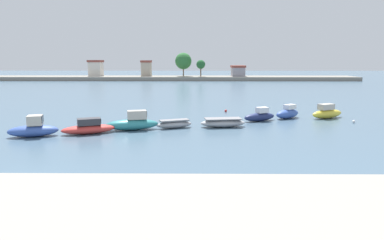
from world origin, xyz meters
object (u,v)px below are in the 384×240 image
moored_boat_3 (133,123)px  moored_boat_7 (288,113)px  moored_boat_4 (174,124)px  mooring_buoy_4 (226,111)px  moored_boat_5 (223,123)px  moored_boat_8 (327,113)px  moored_boat_6 (260,116)px  mooring_buoy_1 (354,121)px  moored_boat_1 (34,129)px  mooring_buoy_3 (143,114)px  mooring_buoy_2 (78,122)px  moored_boat_2 (89,128)px

moored_boat_3 → moored_boat_7: (17.45, 7.20, -0.05)m
moored_boat_4 → mooring_buoy_4: size_ratio=11.40×
moored_boat_5 → moored_boat_8: size_ratio=1.06×
moored_boat_6 → mooring_buoy_1: size_ratio=12.50×
moored_boat_1 → moored_boat_7: bearing=5.5°
moored_boat_6 → mooring_buoy_4: moored_boat_6 is taller
moored_boat_1 → mooring_buoy_4: moored_boat_1 is taller
mooring_buoy_3 → moored_boat_8: bearing=-4.5°
moored_boat_4 → moored_boat_8: (18.07, 6.25, 0.27)m
moored_boat_1 → moored_boat_8: bearing=2.5°
moored_boat_8 → moored_boat_1: bearing=172.2°
moored_boat_6 → moored_boat_1: bearing=174.0°
moored_boat_5 → mooring_buoy_1: bearing=2.3°
moored_boat_1 → moored_boat_6: moored_boat_1 is taller
moored_boat_6 → mooring_buoy_2: 20.56m
mooring_buoy_4 → moored_boat_2: bearing=-135.9°
mooring_buoy_3 → moored_boat_1: bearing=-124.0°
mooring_buoy_2 → mooring_buoy_3: mooring_buoy_3 is taller
mooring_buoy_3 → moored_boat_2: bearing=-108.1°
moored_boat_8 → mooring_buoy_2: size_ratio=16.03×
moored_boat_6 → moored_boat_5: bearing=-168.2°
moored_boat_2 → moored_boat_7: (21.35, 9.00, 0.08)m
moored_boat_3 → moored_boat_7: 18.88m
moored_boat_8 → mooring_buoy_1: moored_boat_8 is taller
moored_boat_8 → mooring_buoy_3: bearing=149.0°
moored_boat_5 → mooring_buoy_3: 12.09m
moored_boat_6 → moored_boat_7: (3.71, 1.95, 0.04)m
moored_boat_6 → mooring_buoy_4: bearing=89.5°
moored_boat_2 → mooring_buoy_2: (-2.83, 5.27, -0.41)m
moored_boat_5 → mooring_buoy_3: bearing=135.1°
mooring_buoy_3 → mooring_buoy_1: bearing=-11.5°
mooring_buoy_4 → mooring_buoy_1: bearing=-30.3°
moored_boat_6 → mooring_buoy_4: (-3.34, 6.82, -0.42)m
moored_boat_3 → mooring_buoy_3: bearing=77.8°
moored_boat_6 → mooring_buoy_3: 14.60m
moored_boat_2 → moored_boat_4: 8.51m
mooring_buoy_2 → mooring_buoy_4: (17.13, 8.60, 0.03)m
moored_boat_2 → mooring_buoy_1: size_ratio=15.80×
mooring_buoy_4 → moored_boat_8: bearing=-22.1°
moored_boat_8 → moored_boat_7: bearing=154.5°
moored_boat_6 → mooring_buoy_3: size_ratio=14.15×
moored_boat_6 → mooring_buoy_4: size_ratio=12.15×
moored_boat_8 → mooring_buoy_4: moored_boat_8 is taller
moored_boat_5 → mooring_buoy_4: bearing=76.4°
moored_boat_1 → moored_boat_8: (30.78, 10.41, 0.00)m
moored_boat_7 → moored_boat_3: bearing=163.9°
moored_boat_1 → mooring_buoy_4: (18.99, 15.21, -0.51)m
moored_boat_3 → moored_boat_6: (13.74, 5.25, -0.09)m
moored_boat_4 → mooring_buoy_1: bearing=-11.2°
mooring_buoy_1 → moored_boat_8: bearing=120.2°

